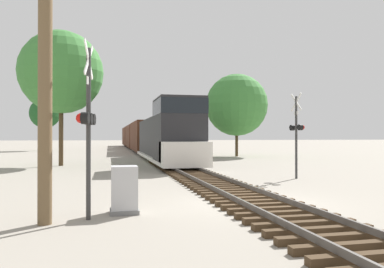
# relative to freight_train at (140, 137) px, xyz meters

# --- Properties ---
(ground_plane) EXTENTS (400.00, 400.00, 0.00)m
(ground_plane) POSITION_rel_freight_train_xyz_m (0.00, -43.53, -2.09)
(ground_plane) COLOR gray
(rail_track_bed) EXTENTS (2.60, 160.00, 0.31)m
(rail_track_bed) POSITION_rel_freight_train_xyz_m (0.00, -43.53, -1.95)
(rail_track_bed) COLOR #42301E
(rail_track_bed) RESTS_ON ground
(freight_train) EXTENTS (2.97, 68.39, 4.65)m
(freight_train) POSITION_rel_freight_train_xyz_m (0.00, 0.00, 0.00)
(freight_train) COLOR #232326
(freight_train) RESTS_ON ground
(crossing_signal_near) EXTENTS (0.47, 1.02, 4.59)m
(crossing_signal_near) POSITION_rel_freight_train_xyz_m (-5.03, -44.83, 0.45)
(crossing_signal_near) COLOR #333333
(crossing_signal_near) RESTS_ON ground
(crossing_signal_far) EXTENTS (0.41, 1.01, 4.35)m
(crossing_signal_far) POSITION_rel_freight_train_xyz_m (4.86, -37.40, 0.38)
(crossing_signal_far) COLOR #333333
(crossing_signal_far) RESTS_ON ground
(relay_cabinet) EXTENTS (0.79, 0.71, 1.32)m
(relay_cabinet) POSITION_rel_freight_train_xyz_m (-4.06, -44.23, -1.44)
(relay_cabinet) COLOR slate
(relay_cabinet) RESTS_ON ground
(utility_pole) EXTENTS (1.80, 0.34, 7.57)m
(utility_pole) POSITION_rel_freight_train_xyz_m (-6.01, -45.12, 1.79)
(utility_pole) COLOR brown
(utility_pole) RESTS_ON ground
(tree_far_right) EXTENTS (6.05, 6.05, 9.87)m
(tree_far_right) POSITION_rel_freight_train_xyz_m (-7.89, -26.06, 4.75)
(tree_far_right) COLOR #473521
(tree_far_right) RESTS_ON ground
(tree_mid_background) EXTENTS (6.63, 6.63, 8.84)m
(tree_mid_background) POSITION_rel_freight_train_xyz_m (8.92, -16.72, 3.43)
(tree_mid_background) COLOR #473521
(tree_mid_background) RESTS_ON ground
(tree_deep_background) EXTENTS (4.53, 4.53, 7.93)m
(tree_deep_background) POSITION_rel_freight_train_xyz_m (-13.87, 4.97, 3.54)
(tree_deep_background) COLOR #473521
(tree_deep_background) RESTS_ON ground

